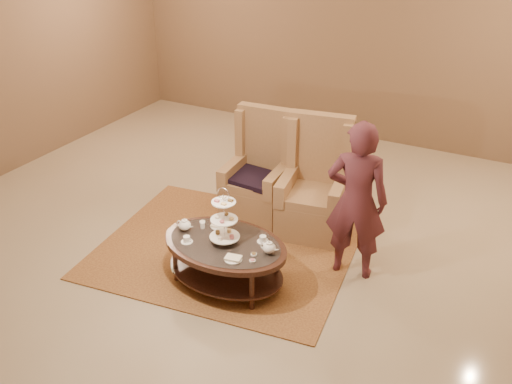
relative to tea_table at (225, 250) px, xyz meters
The scene contains 8 objects.
ground 0.60m from the tea_table, 100.08° to the left, with size 8.00×8.00×0.00m, color tan.
ceiling 0.60m from the tea_table, 100.08° to the left, with size 8.00×8.00×0.02m, color silver.
wall_back 4.65m from the tea_table, 91.02° to the left, with size 8.00×0.04×3.50m, color brown.
rug 0.72m from the tea_table, 120.91° to the left, with size 2.97×2.57×0.01m.
tea_table is the anchor object (origin of this frame).
armchair_left 1.50m from the tea_table, 104.28° to the left, with size 0.75×0.78×1.32m.
armchair_right 1.48m from the tea_table, 75.55° to the left, with size 0.84×0.87×1.36m.
person 1.39m from the tea_table, 36.21° to the left, with size 0.68×0.51×1.69m.
Camera 1 is at (2.57, -4.51, 3.56)m, focal length 40.00 mm.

